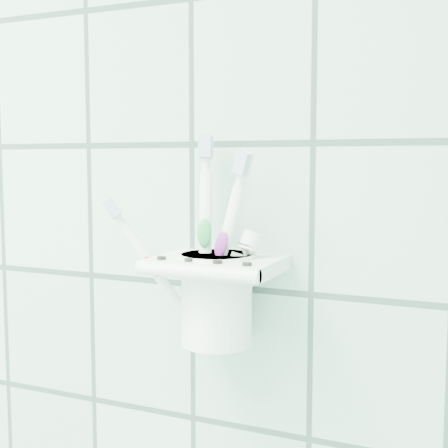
% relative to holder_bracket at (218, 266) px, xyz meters
% --- Properties ---
extents(holder_bracket, '(0.14, 0.11, 0.04)m').
position_rel_holder_bracket_xyz_m(holder_bracket, '(0.00, 0.00, 0.00)').
color(holder_bracket, white).
rests_on(holder_bracket, wall_back).
extents(cup, '(0.09, 0.09, 0.10)m').
position_rel_holder_bracket_xyz_m(cup, '(-0.00, 0.00, -0.03)').
color(cup, white).
rests_on(cup, holder_bracket).
extents(toothbrush_pink, '(0.09, 0.04, 0.17)m').
position_rel_holder_bracket_xyz_m(toothbrush_pink, '(-0.02, -0.00, 0.01)').
color(toothbrush_pink, white).
rests_on(toothbrush_pink, cup).
extents(toothbrush_blue, '(0.02, 0.04, 0.22)m').
position_rel_holder_bracket_xyz_m(toothbrush_blue, '(-0.02, -0.00, 0.03)').
color(toothbrush_blue, white).
rests_on(toothbrush_blue, cup).
extents(toothbrush_orange, '(0.06, 0.02, 0.21)m').
position_rel_holder_bracket_xyz_m(toothbrush_orange, '(-0.02, 0.00, 0.03)').
color(toothbrush_orange, white).
rests_on(toothbrush_orange, cup).
extents(toothpaste_tube, '(0.05, 0.04, 0.13)m').
position_rel_holder_bracket_xyz_m(toothpaste_tube, '(0.01, -0.01, -0.01)').
color(toothpaste_tube, silver).
rests_on(toothpaste_tube, cup).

